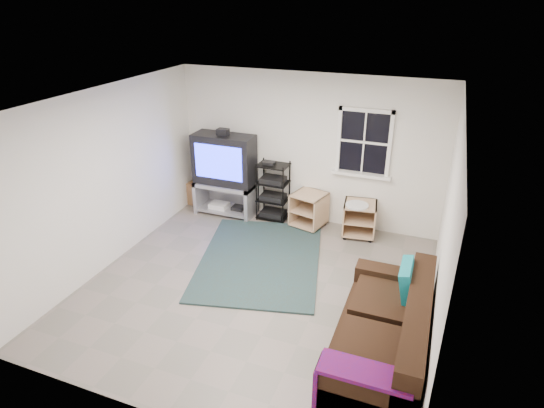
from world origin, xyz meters
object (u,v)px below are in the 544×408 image
at_px(av_rack, 273,195).
at_px(side_table_left, 310,208).
at_px(side_table_right, 359,216).
at_px(sofa, 384,337).
at_px(tv_unit, 225,168).

xyz_separation_m(av_rack, side_table_left, (0.70, -0.03, -0.14)).
distance_m(side_table_right, sofa, 2.96).
bearing_deg(side_table_right, tv_unit, -179.17).
distance_m(tv_unit, side_table_left, 1.69).
relative_size(side_table_left, side_table_right, 1.04).
bearing_deg(av_rack, side_table_right, -1.59).
bearing_deg(av_rack, tv_unit, -174.95).
bearing_deg(sofa, av_rack, 129.78).
xyz_separation_m(tv_unit, side_table_left, (1.60, 0.05, -0.55)).
relative_size(tv_unit, sofa, 0.77).
height_order(av_rack, side_table_right, av_rack).
distance_m(tv_unit, side_table_right, 2.52).
bearing_deg(tv_unit, av_rack, 5.05).
distance_m(av_rack, side_table_left, 0.71).
height_order(av_rack, side_table_left, av_rack).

